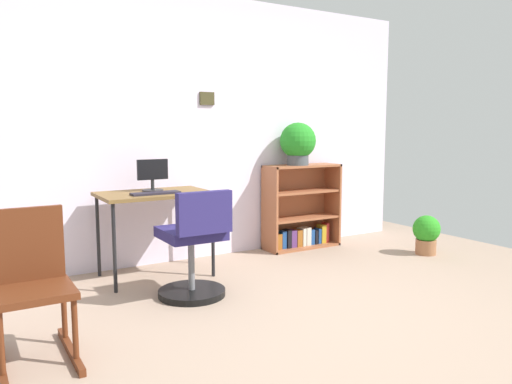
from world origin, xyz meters
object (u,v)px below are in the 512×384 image
Objects in this scene: desk at (155,200)px; keyboard at (156,193)px; potted_plant_floor at (426,233)px; office_chair at (194,251)px; monitor at (153,175)px; bookshelf_low at (299,212)px; potted_plant_on_shelf at (298,142)px; rocking_chair at (31,283)px.

keyboard reaches higher than desk.
potted_plant_floor is (2.70, -0.55, -0.53)m from keyboard.
office_chair is at bearing -179.81° from potted_plant_floor.
desk is 3.36× the size of monitor.
potted_plant_on_shelf reaches higher than bookshelf_low.
rocking_chair is 3.18m from potted_plant_on_shelf.
office_chair reaches higher than desk.
keyboard is 0.91× the size of potted_plant_on_shelf.
office_chair is at bearing -85.34° from desk.
desk is 1.04× the size of bookshelf_low.
office_chair is (0.04, -0.79, -0.51)m from monitor.
potted_plant_on_shelf reaches higher than rocking_chair.
office_chair is 1.99m from potted_plant_on_shelf.
desk is 2.32× the size of potted_plant_floor.
potted_plant_on_shelf reaches higher than keyboard.
potted_plant_floor is (0.93, -0.94, -0.17)m from bookshelf_low.
potted_plant_on_shelf is (-0.07, -0.06, 0.76)m from bookshelf_low.
potted_plant_floor is (3.79, 0.46, -0.21)m from rocking_chair.
office_chair is 1.00× the size of rocking_chair.
monitor is at bearing -174.50° from bookshelf_low.
rocking_chair is at bearing -159.33° from office_chair.
monitor is at bearing 92.80° from office_chair.
rocking_chair is 2.09× the size of potted_plant_floor.
monitor is at bearing 47.03° from rocking_chair.
office_chair is 1.88× the size of potted_plant_on_shelf.
potted_plant_on_shelf is (2.79, 1.34, 0.71)m from rocking_chair.
monitor is 1.79m from bookshelf_low.
bookshelf_low reaches higher than office_chair.
keyboard is 1.01× the size of potted_plant_floor.
potted_plant_floor is at bearing -41.54° from potted_plant_on_shelf.
bookshelf_low is (1.77, 0.39, -0.37)m from keyboard.
potted_plant_on_shelf is at bearing 25.71° from rocking_chair.
office_chair is 0.93× the size of bookshelf_low.
keyboard is 0.69m from office_chair.
rocking_chair is at bearing -173.13° from potted_plant_floor.
bookshelf_low reaches higher than desk.
monitor is 0.26m from keyboard.
potted_plant_floor is at bearing 6.87° from rocking_chair.
keyboard is (-0.06, -0.22, -0.13)m from monitor.
monitor reaches higher than desk.
potted_plant_on_shelf is 1.63m from potted_plant_floor.
potted_plant_on_shelf is (1.70, 0.33, 0.39)m from keyboard.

